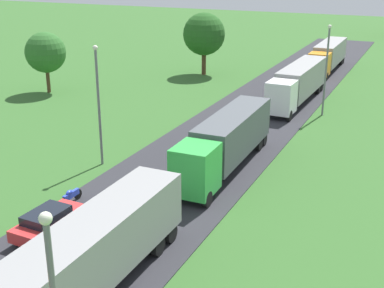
# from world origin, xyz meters

# --- Properties ---
(road) EXTENTS (10.00, 140.00, 0.06)m
(road) POSITION_xyz_m (0.00, 24.50, 0.03)
(road) COLOR #2B2B30
(road) RESTS_ON ground
(lane_marking_centre) EXTENTS (0.16, 123.75, 0.01)m
(lane_marking_centre) POSITION_xyz_m (0.00, 22.63, 0.07)
(lane_marking_centre) COLOR white
(lane_marking_centre) RESTS_ON road
(truck_lead) EXTENTS (2.51, 14.37, 3.57)m
(truck_lead) POSITION_xyz_m (2.43, 11.30, 2.15)
(truck_lead) COLOR orange
(truck_lead) RESTS_ON road
(truck_second) EXTENTS (2.70, 13.44, 3.70)m
(truck_second) POSITION_xyz_m (2.43, 28.16, 2.19)
(truck_second) COLOR green
(truck_second) RESTS_ON road
(truck_third) EXTENTS (2.78, 14.36, 3.76)m
(truck_third) POSITION_xyz_m (2.62, 47.93, 2.22)
(truck_third) COLOR white
(truck_third) RESTS_ON road
(truck_fourth) EXTENTS (2.55, 13.57, 3.56)m
(truck_fourth) POSITION_xyz_m (2.20, 65.86, 2.11)
(truck_fourth) COLOR orange
(truck_fourth) RESTS_ON road
(car_second) EXTENTS (2.03, 4.41, 1.47)m
(car_second) POSITION_xyz_m (-2.80, 15.42, 0.84)
(car_second) COLOR red
(car_second) RESTS_ON road
(motorcycle_courier) EXTENTS (0.28, 1.94, 0.91)m
(motorcycle_courier) POSITION_xyz_m (-4.11, 19.03, 0.54)
(motorcycle_courier) COLOR black
(motorcycle_courier) RESTS_ON road
(lamppost_second) EXTENTS (0.36, 0.36, 8.64)m
(lamppost_second) POSITION_xyz_m (-6.11, 25.31, 4.80)
(lamppost_second) COLOR slate
(lamppost_second) RESTS_ON ground
(lamppost_third) EXTENTS (0.36, 0.36, 8.50)m
(lamppost_third) POSITION_xyz_m (5.88, 44.63, 4.73)
(lamppost_third) COLOR slate
(lamppost_third) RESTS_ON ground
(tree_oak) EXTENTS (5.31, 5.31, 7.79)m
(tree_oak) POSITION_xyz_m (-11.79, 56.82, 5.12)
(tree_oak) COLOR #513823
(tree_oak) RESTS_ON ground
(tree_pine) EXTENTS (4.42, 4.42, 6.67)m
(tree_pine) POSITION_xyz_m (-23.70, 40.87, 4.44)
(tree_pine) COLOR #513823
(tree_pine) RESTS_ON ground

